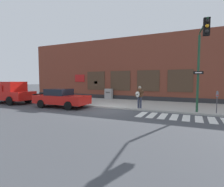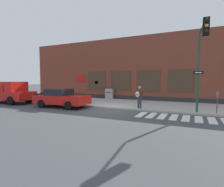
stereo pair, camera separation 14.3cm
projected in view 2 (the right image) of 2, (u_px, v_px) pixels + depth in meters
ground_plane at (105, 110)px, 12.95m from camera, size 160.00×160.00×0.00m
sidewalk at (124, 103)px, 16.41m from camera, size 28.00×5.89×0.12m
building_backdrop at (140, 70)px, 20.61m from camera, size 28.00×4.06×6.95m
crosswalk at (186, 118)px, 10.23m from camera, size 5.78×1.90×0.01m
red_car at (61, 98)px, 14.37m from camera, size 4.65×2.08×1.53m
red_truck at (10, 92)px, 16.97m from camera, size 5.45×2.28×2.10m
busker at (139, 96)px, 13.08m from camera, size 0.72×0.64×1.66m
traffic_light at (201, 55)px, 10.27m from camera, size 0.69×3.02×5.23m
parking_meter at (217, 99)px, 11.03m from camera, size 0.13×0.11×1.44m
utility_box at (109, 94)px, 19.80m from camera, size 0.86×0.52×1.16m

